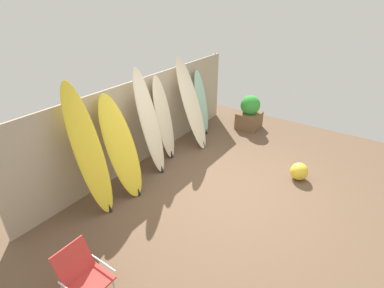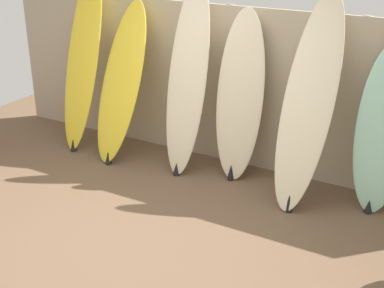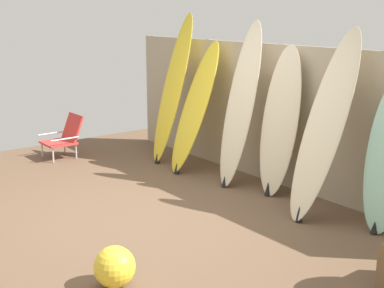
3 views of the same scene
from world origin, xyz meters
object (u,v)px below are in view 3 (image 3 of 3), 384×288
Objects in this scene: beach_chair at (65,136)px; surfboard_cream_3 at (280,123)px; beach_ball at (115,267)px; surfboard_cream_4 at (325,126)px; surfboard_yellow_0 at (173,89)px; surfboard_cream_2 at (240,105)px; surfboard_yellow_1 at (195,107)px.

surfboard_cream_3 is at bearing 42.79° from beach_chair.
surfboard_cream_4 is at bearing 89.73° from beach_ball.
surfboard_yellow_0 is at bearing -176.48° from surfboard_cream_3.
surfboard_cream_2 reaches higher than surfboard_cream_3.
surfboard_yellow_0 is 2.04m from surfboard_cream_3.
surfboard_cream_4 is 5.96× the size of beach_ball.
surfboard_cream_4 is at bearing 36.57° from beach_chair.
surfboard_yellow_1 is 3.46m from beach_ball.
surfboard_yellow_1 is at bearing 52.60° from beach_chair.
surfboard_cream_4 reaches higher than surfboard_yellow_1.
surfboard_cream_4 is at bearing -2.05° from surfboard_cream_2.
surfboard_cream_4 reaches higher than beach_chair.
surfboard_yellow_0 is 6.34× the size of beach_ball.
surfboard_cream_3 is 2.82× the size of beach_chair.
surfboard_yellow_1 is 2.21m from surfboard_cream_4.
surfboard_cream_3 is (1.42, 0.19, -0.01)m from surfboard_yellow_1.
surfboard_yellow_0 reaches higher than surfboard_cream_3.
surfboard_yellow_1 is at bearing -179.36° from surfboard_cream_4.
beach_chair is at bearing 160.35° from beach_ball.
surfboard_cream_3 is at bearing 168.39° from surfboard_cream_4.
beach_ball is (2.20, -2.57, -0.73)m from surfboard_yellow_1.
surfboard_cream_2 is 0.61m from surfboard_cream_3.
surfboard_cream_4 is (2.82, -0.04, -0.07)m from surfboard_yellow_0.
surfboard_cream_3 reaches higher than beach_ball.
beach_chair is at bearing -134.98° from surfboard_yellow_0.
beach_ball is at bearing -43.11° from surfboard_yellow_0.
surfboard_cream_2 is at bearing 0.41° from surfboard_yellow_0.
surfboard_yellow_1 is at bearing -172.43° from surfboard_cream_3.
surfboard_yellow_0 is at bearing 174.04° from surfboard_yellow_1.
surfboard_cream_3 is at bearing 7.57° from surfboard_yellow_1.
surfboard_cream_2 reaches higher than beach_chair.
surfboard_cream_2 is 1.02× the size of surfboard_cream_4.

